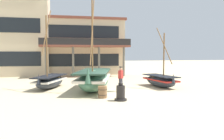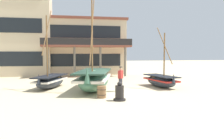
{
  "view_description": "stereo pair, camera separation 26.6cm",
  "coord_description": "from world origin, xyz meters",
  "px_view_note": "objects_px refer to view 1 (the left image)",
  "views": [
    {
      "loc": [
        -3.49,
        -15.02,
        2.6
      ],
      "look_at": [
        0.0,
        1.0,
        1.4
      ],
      "focal_mm": 37.4,
      "sensor_mm": 36.0,
      "label": 1
    },
    {
      "loc": [
        -3.23,
        -15.08,
        2.6
      ],
      "look_at": [
        0.0,
        1.0,
        1.4
      ],
      "focal_mm": 37.4,
      "sensor_mm": 36.0,
      "label": 2
    }
  ],
  "objects_px": {
    "fishing_boat_near_left": "(160,80)",
    "fishing_boat_far_right": "(50,81)",
    "harbor_building_annex": "(6,28)",
    "wooden_barrel": "(102,92)",
    "capstan_winch": "(121,93)",
    "harbor_building_main": "(82,47)",
    "fishing_boat_centre_large": "(94,79)",
    "fisherman_by_hull": "(121,79)"
  },
  "relations": [
    {
      "from": "fishing_boat_near_left",
      "to": "capstan_winch",
      "type": "xyz_separation_m",
      "value": [
        -4.25,
        -4.3,
        -0.09
      ]
    },
    {
      "from": "fishing_boat_far_right",
      "to": "wooden_barrel",
      "type": "relative_size",
      "value": 8.19
    },
    {
      "from": "fisherman_by_hull",
      "to": "harbor_building_annex",
      "type": "bearing_deg",
      "value": 125.46
    },
    {
      "from": "harbor_building_main",
      "to": "harbor_building_annex",
      "type": "bearing_deg",
      "value": -177.73
    },
    {
      "from": "fishing_boat_near_left",
      "to": "fishing_boat_far_right",
      "type": "bearing_deg",
      "value": 171.97
    },
    {
      "from": "fishing_boat_centre_large",
      "to": "capstan_winch",
      "type": "distance_m",
      "value": 3.89
    },
    {
      "from": "fisherman_by_hull",
      "to": "capstan_winch",
      "type": "distance_m",
      "value": 3.12
    },
    {
      "from": "fisherman_by_hull",
      "to": "harbor_building_annex",
      "type": "relative_size",
      "value": 0.15
    },
    {
      "from": "capstan_winch",
      "to": "fishing_boat_centre_large",
      "type": "bearing_deg",
      "value": 104.33
    },
    {
      "from": "fishing_boat_far_right",
      "to": "harbor_building_annex",
      "type": "distance_m",
      "value": 14.03
    },
    {
      "from": "fishing_boat_near_left",
      "to": "harbor_building_main",
      "type": "bearing_deg",
      "value": 109.54
    },
    {
      "from": "capstan_winch",
      "to": "harbor_building_main",
      "type": "bearing_deg",
      "value": 91.68
    },
    {
      "from": "fishing_boat_centre_large",
      "to": "fisherman_by_hull",
      "type": "xyz_separation_m",
      "value": [
        1.73,
        -0.76,
        0.07
      ]
    },
    {
      "from": "wooden_barrel",
      "to": "harbor_building_annex",
      "type": "relative_size",
      "value": 0.06
    },
    {
      "from": "fisherman_by_hull",
      "to": "wooden_barrel",
      "type": "xyz_separation_m",
      "value": [
        -1.62,
        -2.05,
        -0.48
      ]
    },
    {
      "from": "fishing_boat_centre_large",
      "to": "wooden_barrel",
      "type": "bearing_deg",
      "value": -87.69
    },
    {
      "from": "fishing_boat_near_left",
      "to": "harbor_building_main",
      "type": "height_order",
      "value": "harbor_building_main"
    },
    {
      "from": "harbor_building_annex",
      "to": "fishing_boat_centre_large",
      "type": "bearing_deg",
      "value": -58.01
    },
    {
      "from": "wooden_barrel",
      "to": "harbor_building_annex",
      "type": "height_order",
      "value": "harbor_building_annex"
    },
    {
      "from": "fishing_boat_centre_large",
      "to": "harbor_building_annex",
      "type": "relative_size",
      "value": 0.58
    },
    {
      "from": "fisherman_by_hull",
      "to": "harbor_building_annex",
      "type": "distance_m",
      "value": 18.27
    },
    {
      "from": "fishing_boat_far_right",
      "to": "capstan_winch",
      "type": "height_order",
      "value": "fishing_boat_far_right"
    },
    {
      "from": "capstan_winch",
      "to": "fisherman_by_hull",
      "type": "bearing_deg",
      "value": 75.52
    },
    {
      "from": "fishing_boat_near_left",
      "to": "harbor_building_main",
      "type": "relative_size",
      "value": 0.45
    },
    {
      "from": "wooden_barrel",
      "to": "fishing_boat_centre_large",
      "type": "bearing_deg",
      "value": 92.31
    },
    {
      "from": "harbor_building_main",
      "to": "harbor_building_annex",
      "type": "xyz_separation_m",
      "value": [
        -8.95,
        -0.35,
        2.12
      ]
    },
    {
      "from": "fishing_boat_centre_large",
      "to": "fishing_boat_near_left",
      "type": "bearing_deg",
      "value": 5.99
    },
    {
      "from": "harbor_building_annex",
      "to": "fishing_boat_far_right",
      "type": "bearing_deg",
      "value": -65.29
    },
    {
      "from": "fishing_boat_near_left",
      "to": "capstan_winch",
      "type": "distance_m",
      "value": 6.04
    },
    {
      "from": "fishing_boat_near_left",
      "to": "harbor_building_annex",
      "type": "distance_m",
      "value": 19.6
    },
    {
      "from": "wooden_barrel",
      "to": "harbor_building_annex",
      "type": "distance_m",
      "value": 19.26
    },
    {
      "from": "capstan_winch",
      "to": "wooden_barrel",
      "type": "distance_m",
      "value": 1.27
    },
    {
      "from": "capstan_winch",
      "to": "harbor_building_main",
      "type": "relative_size",
      "value": 0.1
    },
    {
      "from": "fishing_boat_near_left",
      "to": "fishing_boat_far_right",
      "type": "height_order",
      "value": "fishing_boat_far_right"
    },
    {
      "from": "wooden_barrel",
      "to": "capstan_winch",
      "type": "bearing_deg",
      "value": -48.27
    },
    {
      "from": "capstan_winch",
      "to": "wooden_barrel",
      "type": "xyz_separation_m",
      "value": [
        -0.84,
        0.95,
        -0.07
      ]
    },
    {
      "from": "fishing_boat_near_left",
      "to": "wooden_barrel",
      "type": "relative_size",
      "value": 6.52
    },
    {
      "from": "fishing_boat_far_right",
      "to": "fishing_boat_near_left",
      "type": "bearing_deg",
      "value": -8.03
    },
    {
      "from": "capstan_winch",
      "to": "harbor_building_annex",
      "type": "relative_size",
      "value": 0.09
    },
    {
      "from": "capstan_winch",
      "to": "wooden_barrel",
      "type": "height_order",
      "value": "capstan_winch"
    },
    {
      "from": "harbor_building_main",
      "to": "fishing_boat_centre_large",
      "type": "bearing_deg",
      "value": -91.79
    },
    {
      "from": "fishing_boat_far_right",
      "to": "harbor_building_annex",
      "type": "height_order",
      "value": "harbor_building_annex"
    }
  ]
}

